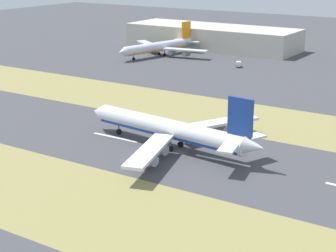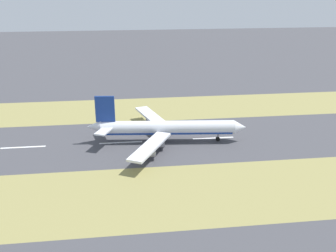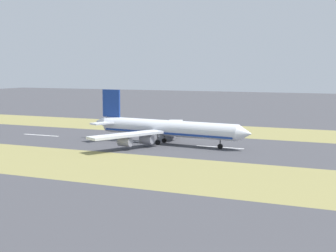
% 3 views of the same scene
% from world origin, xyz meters
% --- Properties ---
extents(ground_plane, '(800.00, 800.00, 0.00)m').
position_xyz_m(ground_plane, '(0.00, 0.00, 0.00)').
color(ground_plane, '#424247').
extents(grass_median_west, '(40.00, 600.00, 0.01)m').
position_xyz_m(grass_median_west, '(-45.00, 0.00, 0.00)').
color(grass_median_west, olive).
rests_on(grass_median_west, ground).
extents(grass_median_east, '(40.00, 600.00, 0.01)m').
position_xyz_m(grass_median_east, '(45.00, 0.00, 0.00)').
color(grass_median_east, olive).
rests_on(grass_median_east, ground).
extents(centreline_dash_near, '(1.20, 18.00, 0.01)m').
position_xyz_m(centreline_dash_near, '(0.00, -54.68, 0.01)').
color(centreline_dash_near, silver).
rests_on(centreline_dash_near, ground).
extents(centreline_dash_mid, '(1.20, 18.00, 0.01)m').
position_xyz_m(centreline_dash_mid, '(0.00, -14.68, 0.01)').
color(centreline_dash_mid, silver).
rests_on(centreline_dash_mid, ground).
extents(centreline_dash_far, '(1.20, 18.00, 0.01)m').
position_xyz_m(centreline_dash_far, '(0.00, 25.32, 0.01)').
color(centreline_dash_far, silver).
rests_on(centreline_dash_far, ground).
extents(airplane_main_jet, '(63.80, 67.21, 20.20)m').
position_xyz_m(airplane_main_jet, '(1.08, 3.43, 6.02)').
color(airplane_main_jet, silver).
rests_on(airplane_main_jet, ground).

